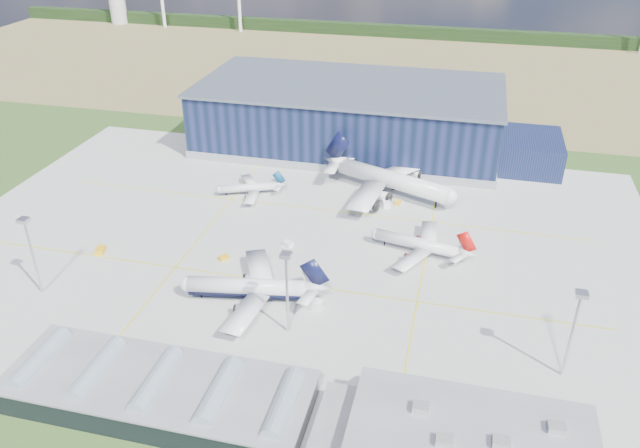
{
  "coord_description": "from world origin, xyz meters",
  "views": [
    {
      "loc": [
        46.98,
        -147.23,
        99.56
      ],
      "look_at": [
        8.24,
        10.35,
        8.53
      ],
      "focal_mm": 35.0,
      "sensor_mm": 36.0,
      "label": 1
    }
  ],
  "objects": [
    {
      "name": "car_a",
      "position": [
        56.81,
        -48.0,
        0.67
      ],
      "size": [
        3.92,
        1.61,
        1.33
      ],
      "primitive_type": "imported",
      "rotation": [
        0.0,
        0.0,
        1.56
      ],
      "color": "#99999E",
      "rests_on": "ground"
    },
    {
      "name": "airliner_navy",
      "position": [
        -4.15,
        -19.84,
        6.66
      ],
      "size": [
        46.95,
        46.22,
        13.32
      ],
      "primitive_type": null,
      "rotation": [
        0.0,
        0.0,
        3.31
      ],
      "color": "white",
      "rests_on": "ground"
    },
    {
      "name": "hangar",
      "position": [
        2.81,
        94.8,
        11.62
      ],
      "size": [
        145.0,
        62.0,
        26.1
      ],
      "color": "black",
      "rests_on": "ground"
    },
    {
      "name": "airliner_red",
      "position": [
        37.16,
        14.59,
        5.36
      ],
      "size": [
        38.74,
        38.19,
        10.71
      ],
      "primitive_type": null,
      "rotation": [
        0.0,
        0.0,
        2.94
      ],
      "color": "white",
      "rests_on": "ground"
    },
    {
      "name": "gse_tug_a",
      "position": [
        -55.55,
        -7.8,
        0.82
      ],
      "size": [
        3.22,
        4.37,
        1.64
      ],
      "primitive_type": "cube",
      "rotation": [
        0.0,
        0.0,
        0.23
      ],
      "color": "#ECAA14",
      "rests_on": "ground"
    },
    {
      "name": "light_mast_center",
      "position": [
        10.0,
        -30.0,
        15.43
      ],
      "size": [
        2.6,
        2.6,
        23.0
      ],
      "color": "#BABCC1",
      "rests_on": "ground"
    },
    {
      "name": "ground",
      "position": [
        0.0,
        0.0,
        0.0
      ],
      "size": [
        600.0,
        600.0,
        0.0
      ],
      "primitive_type": "plane",
      "color": "#2C481B",
      "rests_on": "ground"
    },
    {
      "name": "treeline",
      "position": [
        0.0,
        300.0,
        4.0
      ],
      "size": [
        600.0,
        8.0,
        8.0
      ],
      "primitive_type": "cube",
      "color": "black",
      "rests_on": "ground"
    },
    {
      "name": "gse_tug_b",
      "position": [
        -17.94,
        -2.64,
        0.61
      ],
      "size": [
        3.26,
        3.38,
        1.23
      ],
      "primitive_type": "cube",
      "rotation": [
        0.0,
        0.0,
        -0.69
      ],
      "color": "#ECAA14",
      "rests_on": "ground"
    },
    {
      "name": "light_mast_east",
      "position": [
        75.0,
        -30.0,
        15.43
      ],
      "size": [
        2.6,
        2.6,
        23.0
      ],
      "color": "#BABCC1",
      "rests_on": "ground"
    },
    {
      "name": "apron",
      "position": [
        0.0,
        10.0,
        0.03
      ],
      "size": [
        220.0,
        160.0,
        0.08
      ],
      "color": "gray",
      "rests_on": "ground"
    },
    {
      "name": "gse_van_b",
      "position": [
        23.48,
        43.28,
        1.21
      ],
      "size": [
        3.96,
        5.75,
        2.41
      ],
      "primitive_type": "cube",
      "rotation": [
        0.0,
        0.0,
        0.33
      ],
      "color": "white",
      "rests_on": "ground"
    },
    {
      "name": "car_b",
      "position": [
        8.06,
        -48.0,
        0.58
      ],
      "size": [
        3.66,
        1.64,
        1.17
      ],
      "primitive_type": "imported",
      "rotation": [
        0.0,
        0.0,
        1.69
      ],
      "color": "#99999E",
      "rests_on": "ground"
    },
    {
      "name": "light_mast_west",
      "position": [
        -60.0,
        -30.0,
        15.43
      ],
      "size": [
        2.6,
        2.6,
        23.0
      ],
      "color": "#BABCC1",
      "rests_on": "ground"
    },
    {
      "name": "airstair",
      "position": [
        32.36,
        -46.0,
        1.61
      ],
      "size": [
        2.02,
        5.03,
        3.22
      ],
      "primitive_type": "cube",
      "rotation": [
        0.0,
        0.0,
        0.0
      ],
      "color": "white",
      "rests_on": "ground"
    },
    {
      "name": "gse_cart_b",
      "position": [
        -1.66,
        9.61,
        0.68
      ],
      "size": [
        3.76,
        3.5,
        1.36
      ],
      "primitive_type": "cube",
      "rotation": [
        0.0,
        0.0,
        0.96
      ],
      "color": "white",
      "rests_on": "ground"
    },
    {
      "name": "airliner_widebody",
      "position": [
        24.53,
        51.92,
        8.93
      ],
      "size": [
        71.03,
        70.38,
        17.85
      ],
      "primitive_type": null,
      "rotation": [
        0.0,
        0.0,
        -0.39
      ],
      "color": "white",
      "rests_on": "ground"
    },
    {
      "name": "airliner_regional",
      "position": [
        -25.3,
        40.0,
        4.12
      ],
      "size": [
        32.78,
        32.48,
        8.23
      ],
      "primitive_type": null,
      "rotation": [
        0.0,
        0.0,
        3.54
      ],
      "color": "white",
      "rests_on": "ground"
    },
    {
      "name": "farmland",
      "position": [
        0.0,
        220.0,
        0.0
      ],
      "size": [
        600.0,
        220.0,
        0.01
      ],
      "primitive_type": "cube",
      "color": "olive",
      "rests_on": "ground"
    },
    {
      "name": "gse_tug_c",
      "position": [
        27.45,
        45.29,
        0.61
      ],
      "size": [
        1.92,
        2.9,
        1.23
      ],
      "primitive_type": "cube",
      "rotation": [
        0.0,
        0.0,
        -0.06
      ],
      "color": "#ECAA14",
      "rests_on": "ground"
    },
    {
      "name": "ops_building",
      "position": [
        55.01,
        -60.0,
        4.79
      ],
      "size": [
        46.0,
        23.0,
        10.9
      ],
      "color": "brown",
      "rests_on": "ground"
    },
    {
      "name": "glass_concourse",
      "position": [
        -6.45,
        -60.0,
        3.69
      ],
      "size": [
        78.0,
        23.0,
        8.6
      ],
      "color": "black",
      "rests_on": "ground"
    },
    {
      "name": "gse_van_a",
      "position": [
        13.29,
        -19.01,
        1.24
      ],
      "size": [
        6.01,
        3.43,
        2.47
      ],
      "primitive_type": "cube",
      "rotation": [
        0.0,
        0.0,
        1.39
      ],
      "color": "white",
      "rests_on": "ground"
    }
  ]
}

